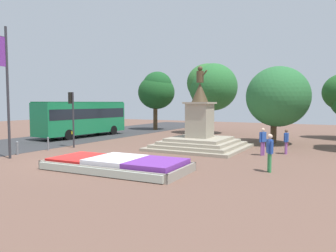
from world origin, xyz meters
TOP-DOWN VIEW (x-y plane):
  - ground_plane at (0.00, 0.00)m, footprint 77.36×77.36m
  - flower_planter at (3.27, -0.64)m, footprint 7.01×3.35m
  - statue_monument at (3.85, 7.81)m, footprint 5.98×5.98m
  - traffic_light_mid_block at (-4.27, 4.10)m, footprint 0.41×0.29m
  - banner_pole at (-4.06, -1.01)m, footprint 0.14×0.68m
  - city_bus at (-8.80, 9.90)m, footprint 2.96×9.41m
  - pedestrian_with_handbag at (9.45, 8.19)m, footprint 0.23×0.73m
  - pedestrian_near_planter at (8.30, 6.93)m, footprint 0.37×0.52m
  - pedestrian_crossing_plaza at (9.62, 2.31)m, footprint 0.37×0.52m
  - kerb_bollard_mid_a at (-4.86, 0.10)m, footprint 0.15×0.15m
  - kerb_bollard_mid_b at (-4.67, 2.28)m, footprint 0.12×0.12m
  - park_tree_far_left at (7.88, 13.11)m, footprint 4.96×5.20m
  - park_tree_behind_statue at (0.56, 18.40)m, footprint 5.08×5.13m
  - park_tree_mid_canopy at (-6.72, 19.94)m, footprint 4.38×3.78m

SIDE VIEW (x-z plane):
  - ground_plane at x=0.00m, z-range 0.00..0.00m
  - flower_planter at x=3.27m, z-range -0.03..0.56m
  - kerb_bollard_mid_a at x=-4.86m, z-range 0.02..0.85m
  - kerb_bollard_mid_b at x=-4.67m, z-range 0.02..0.92m
  - pedestrian_with_handbag at x=9.45m, z-range 0.08..1.62m
  - statue_monument at x=3.85m, z-range -1.86..3.77m
  - pedestrian_near_planter at x=8.30m, z-range 0.13..1.78m
  - pedestrian_crossing_plaza at x=9.62m, z-range 0.14..1.90m
  - city_bus at x=-8.80m, z-range 0.24..3.49m
  - traffic_light_mid_block at x=-4.27m, z-range 0.72..4.61m
  - park_tree_far_left at x=7.88m, z-range 0.67..6.56m
  - banner_pole at x=-4.06m, z-range 0.23..7.60m
  - park_tree_mid_canopy at x=-6.72m, z-range 1.23..7.96m
  - park_tree_behind_statue at x=0.56m, z-range 1.33..8.43m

